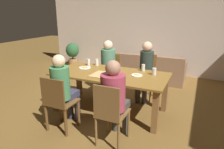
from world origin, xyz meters
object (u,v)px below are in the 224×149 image
Objects in this scene: drinking_glass_1 at (143,68)px; drinking_glass_0 at (154,72)px; person_2 at (146,67)px; chair_2 at (147,74)px; person_0 at (114,95)px; chair_1 at (59,103)px; pizza_box_0 at (103,75)px; plate_0 at (137,75)px; plate_2 at (115,68)px; plate_1 at (85,68)px; potted_plant at (73,53)px; drinking_glass_2 at (89,62)px; person_3 at (107,63)px; chair_0 at (110,112)px; drinking_glass_3 at (97,62)px; person_1 at (63,86)px; dining_table at (110,79)px; couch at (151,71)px; chair_3 at (110,71)px.

drinking_glass_0 is at bearing -33.46° from drinking_glass_1.
chair_2 is at bearing 90.00° from person_2.
person_2 is at bearing 90.00° from person_0.
chair_1 is 0.93m from pizza_box_0.
plate_0 is 0.60m from plate_2.
chair_1 is 7.21× the size of drinking_glass_0.
potted_plant reaches higher than plate_1.
drinking_glass_2 reaches higher than plate_0.
person_3 is 1.06m from drinking_glass_1.
chair_1 is (-0.91, 0.02, -0.04)m from chair_0.
person_3 is (-0.91, -0.17, 0.20)m from chair_2.
chair_0 is 7.05× the size of drinking_glass_3.
plate_0 is at bearing 87.60° from person_0.
person_1 reaches higher than chair_1.
dining_table is 0.35m from plate_2.
drinking_glass_1 is (0.97, -0.40, 0.09)m from person_3.
drinking_glass_2 is (-1.12, -0.65, 0.30)m from chair_2.
dining_table is at bearing -143.12° from drinking_glass_1.
chair_0 is 0.95m from person_1.
drinking_glass_1 reaches higher than plate_0.
potted_plant is at bearing 135.41° from drinking_glass_3.
plate_1 is 0.13× the size of couch.
chair_2 is 0.91m from chair_3.
plate_2 is at bearing -10.95° from drinking_glass_3.
drinking_glass_0 is (0.28, 0.16, 0.05)m from plate_0.
pizza_box_0 is 1.96× the size of plate_0.
person_1 is at bearing -138.76° from drinking_glass_0.
person_2 is at bearing 118.47° from drinking_glass_0.
person_0 is 8.64× the size of drinking_glass_2.
drinking_glass_2 reaches higher than drinking_glass_3.
person_2 reaches higher than dining_table.
drinking_glass_1 is at bearing 85.74° from plate_0.
chair_0 reaches higher than drinking_glass_3.
person_2 is 9.41× the size of drinking_glass_3.
drinking_glass_0 is at bearing -24.94° from person_3.
chair_1 is 0.74× the size of person_3.
person_2 is at bearing 63.38° from pizza_box_0.
person_1 is (-0.44, -0.84, 0.08)m from dining_table.
chair_2 reaches higher than couch.
chair_0 is 1.03× the size of chair_1.
person_0 is at bearing -92.40° from plate_0.
person_0 is at bearing -61.30° from person_3.
person_1 is at bearing -57.03° from potted_plant.
person_2 reaches higher than plate_2.
chair_3 reaches higher than plate_1.
pizza_box_0 is 0.81m from drinking_glass_2.
person_0 is 9.26× the size of drinking_glass_3.
person_0 is 1.47m from plate_1.
person_3 reaches higher than chair_3.
dining_table is 0.92m from person_3.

